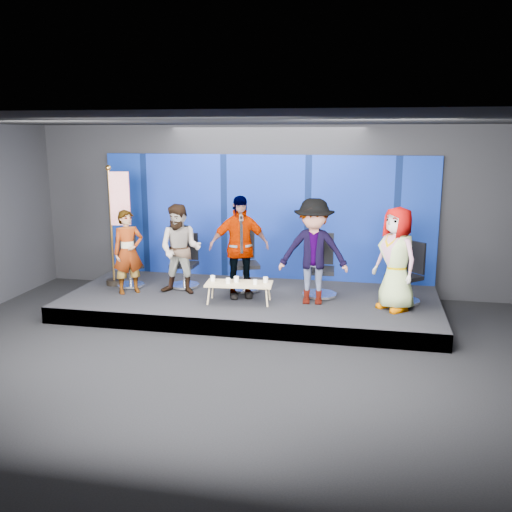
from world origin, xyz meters
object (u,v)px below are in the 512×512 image
object	(u,v)px
chair_a	(129,270)
panelist_e	(396,259)
chair_d	(320,276)
panelist_d	(313,252)
panelist_a	(128,252)
mug_e	(266,280)
mug_b	(228,281)
coffee_table	(239,284)
mug_d	(255,282)
mug_a	(213,278)
chair_b	(185,269)
panelist_c	(239,247)
chair_e	(406,283)
chair_c	(244,270)
panelist_b	(180,249)
mug_c	(236,279)
flag_stand	(117,223)

from	to	relation	value
chair_a	panelist_e	world-z (taller)	panelist_e
chair_d	panelist_d	xyz separation A→B (m)	(-0.08, -0.50, 0.57)
panelist_a	mug_e	xyz separation A→B (m)	(2.70, -0.10, -0.38)
mug_b	coffee_table	bearing A→B (deg)	23.21
mug_d	chair_a	bearing A→B (deg)	165.32
panelist_d	mug_e	world-z (taller)	panelist_d
mug_a	mug_e	bearing A→B (deg)	4.94
chair_b	chair_d	bearing A→B (deg)	-3.05
panelist_c	mug_d	world-z (taller)	panelist_c
chair_d	chair_e	bearing A→B (deg)	-8.22
panelist_c	coffee_table	size ratio (longest dim) A/B	1.54
chair_a	panelist_e	distance (m)	5.25
panelist_c	mug_e	bearing A→B (deg)	-47.41
chair_d	panelist_e	distance (m)	1.57
panelist_e	mug_e	bearing A→B (deg)	-132.31
chair_c	chair_d	distance (m)	1.51
chair_a	chair_e	bearing A→B (deg)	-40.59
panelist_c	mug_b	world-z (taller)	panelist_c
chair_c	mug_a	distance (m)	0.94
panelist_a	mug_a	distance (m)	1.78
panelist_d	panelist_e	size ratio (longest dim) A/B	1.06
chair_b	mug_d	world-z (taller)	chair_b
panelist_b	mug_c	bearing A→B (deg)	-15.81
mug_a	chair_d	bearing A→B (deg)	20.54
panelist_a	panelist_d	distance (m)	3.55
panelist_d	chair_b	bearing A→B (deg)	162.83
panelist_c	chair_e	size ratio (longest dim) A/B	1.72
chair_b	panelist_c	world-z (taller)	panelist_c
panelist_d	flag_stand	distance (m)	4.03
mug_c	flag_stand	world-z (taller)	flag_stand
chair_b	chair_c	world-z (taller)	chair_c
panelist_d	chair_a	bearing A→B (deg)	169.75
mug_e	coffee_table	bearing A→B (deg)	-166.30
panelist_d	mug_a	size ratio (longest dim) A/B	18.49
chair_d	panelist_d	bearing A→B (deg)	-102.92
chair_b	mug_a	world-z (taller)	chair_b
chair_e	mug_e	distance (m)	2.55
panelist_d	panelist_b	bearing A→B (deg)	173.30
chair_b	coffee_table	distance (m)	1.58
panelist_a	chair_e	distance (m)	5.24
chair_c	panelist_c	bearing A→B (deg)	-109.83
panelist_b	flag_stand	xyz separation A→B (m)	(-1.43, 0.35, 0.42)
panelist_b	mug_d	xyz separation A→B (m)	(1.54, -0.42, -0.45)
panelist_b	mug_b	xyz separation A→B (m)	(1.05, -0.45, -0.45)
chair_c	chair_d	world-z (taller)	chair_c
chair_c	panelist_d	size ratio (longest dim) A/B	0.62
panelist_c	coffee_table	xyz separation A→B (m)	(0.08, -0.37, -0.62)
panelist_b	mug_a	distance (m)	0.92
panelist_d	panelist_e	world-z (taller)	panelist_d
panelist_c	mug_d	bearing A→B (deg)	-69.39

